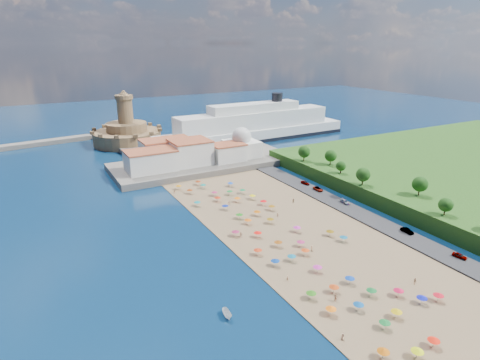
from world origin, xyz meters
TOP-DOWN VIEW (x-y plane):
  - ground at (0.00, 0.00)m, footprint 700.00×700.00m
  - terrace at (10.00, 73.00)m, footprint 90.00×36.00m
  - jetty at (-12.00, 108.00)m, footprint 18.00×70.00m
  - waterfront_buildings at (-3.05, 73.64)m, footprint 57.00×29.00m
  - domed_building at (30.00, 71.00)m, footprint 16.00×16.00m
  - fortress at (-12.00, 138.00)m, footprint 40.00×40.00m
  - cruise_ship at (60.96, 110.67)m, footprint 130.09×23.05m
  - beach_parasols at (-1.82, -10.50)m, footprint 30.72×115.32m
  - beachgoers at (-0.16, -7.54)m, footprint 37.82×98.10m
  - moored_boats at (-29.60, -47.43)m, footprint 10.87×29.97m
  - parked_cars at (36.00, -1.71)m, footprint 2.78×75.15m
  - hillside_trees at (49.51, -6.13)m, footprint 15.14×103.82m

SIDE VIEW (x-z plane):
  - ground at x=0.00m, z-range 0.00..0.00m
  - moored_boats at x=-29.60m, z-range -0.04..1.56m
  - beachgoers at x=-0.16m, z-range 0.18..2.07m
  - jetty at x=-12.00m, z-range 0.00..2.40m
  - parked_cars at x=36.00m, z-range 0.67..2.12m
  - terrace at x=10.00m, z-range 0.00..3.00m
  - beach_parasols at x=-1.82m, z-range 1.05..3.25m
  - fortress at x=-12.00m, z-range -9.52..22.88m
  - waterfront_buildings at x=-3.05m, z-range 2.38..13.38m
  - cruise_ship at x=60.96m, z-range -5.77..22.52m
  - domed_building at x=30.00m, z-range 1.47..16.47m
  - hillside_trees at x=49.51m, z-range 6.49..13.67m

